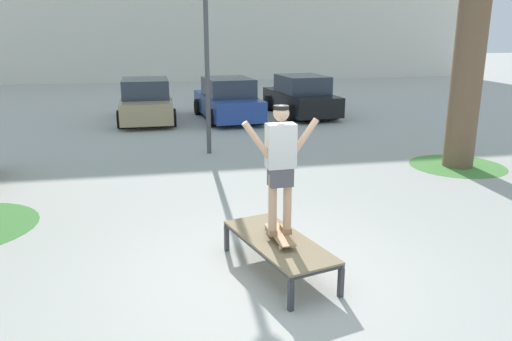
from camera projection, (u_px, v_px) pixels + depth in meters
name	position (u px, v px, depth m)	size (l,w,h in m)	color
ground_plane	(273.00, 281.00, 6.52)	(120.00, 120.00, 0.00)	#B7B5AD
skate_box	(279.00, 243.00, 6.66)	(1.23, 2.03, 0.46)	#38383D
skateboard	(280.00, 235.00, 6.60)	(0.25, 0.81, 0.09)	#9E754C
skater	(281.00, 162.00, 6.34)	(1.00, 0.30, 1.69)	tan
grass_patch_near_right	(457.00, 166.00, 12.04)	(2.22, 2.22, 0.01)	#519342
car_tan	(146.00, 102.00, 17.83)	(1.95, 4.21, 1.50)	tan
car_blue	(228.00, 100.00, 18.15)	(2.20, 4.34, 1.50)	#28479E
car_black	(301.00, 97.00, 19.14)	(2.19, 4.33, 1.50)	black
light_post	(205.00, 1.00, 12.26)	(0.36, 0.36, 5.83)	#4C4C51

